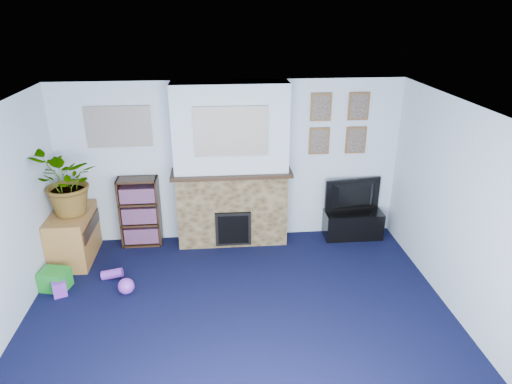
{
  "coord_description": "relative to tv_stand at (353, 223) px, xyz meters",
  "views": [
    {
      "loc": [
        -0.2,
        -4.11,
        3.38
      ],
      "look_at": [
        0.26,
        0.99,
        1.24
      ],
      "focal_mm": 32.0,
      "sensor_mm": 36.0,
      "label": 1
    }
  ],
  "objects": [
    {
      "name": "floor",
      "position": [
        -1.85,
        -2.03,
        -0.23
      ],
      "size": [
        5.0,
        4.5,
        0.01
      ],
      "primitive_type": "cube",
      "color": "black",
      "rests_on": "ground"
    },
    {
      "name": "ceiling",
      "position": [
        -1.85,
        -2.03,
        2.17
      ],
      "size": [
        5.0,
        4.5,
        0.01
      ],
      "primitive_type": "cube",
      "color": "white",
      "rests_on": "wall_back"
    },
    {
      "name": "wall_back",
      "position": [
        -1.85,
        0.22,
        0.97
      ],
      "size": [
        5.0,
        0.04,
        2.4
      ],
      "primitive_type": "cube",
      "color": "silver",
      "rests_on": "ground"
    },
    {
      "name": "wall_right",
      "position": [
        0.65,
        -2.03,
        0.97
      ],
      "size": [
        0.04,
        4.5,
        2.4
      ],
      "primitive_type": "cube",
      "color": "silver",
      "rests_on": "ground"
    },
    {
      "name": "chimney_breast",
      "position": [
        -1.85,
        0.02,
        0.96
      ],
      "size": [
        1.72,
        0.5,
        2.4
      ],
      "color": "brown",
      "rests_on": "ground"
    },
    {
      "name": "collage_main",
      "position": [
        -1.85,
        -0.19,
        1.55
      ],
      "size": [
        1.0,
        0.03,
        0.68
      ],
      "primitive_type": "cube",
      "color": "gray",
      "rests_on": "chimney_breast"
    },
    {
      "name": "collage_left",
      "position": [
        -3.4,
        0.21,
        1.55
      ],
      "size": [
        0.9,
        0.03,
        0.58
      ],
      "primitive_type": "cube",
      "color": "gray",
      "rests_on": "wall_back"
    },
    {
      "name": "portrait_tl",
      "position": [
        -0.55,
        0.2,
        1.77
      ],
      "size": [
        0.3,
        0.03,
        0.4
      ],
      "primitive_type": "cube",
      "color": "brown",
      "rests_on": "wall_back"
    },
    {
      "name": "portrait_tr",
      "position": [
        -0.0,
        0.2,
        1.77
      ],
      "size": [
        0.3,
        0.03,
        0.4
      ],
      "primitive_type": "cube",
      "color": "brown",
      "rests_on": "wall_back"
    },
    {
      "name": "portrait_bl",
      "position": [
        -0.55,
        0.2,
        1.27
      ],
      "size": [
        0.3,
        0.03,
        0.4
      ],
      "primitive_type": "cube",
      "color": "brown",
      "rests_on": "wall_back"
    },
    {
      "name": "portrait_br",
      "position": [
        -0.0,
        0.2,
        1.27
      ],
      "size": [
        0.3,
        0.03,
        0.4
      ],
      "primitive_type": "cube",
      "color": "brown",
      "rests_on": "wall_back"
    },
    {
      "name": "tv_stand",
      "position": [
        0.0,
        0.0,
        0.0
      ],
      "size": [
        0.88,
        0.37,
        0.42
      ],
      "primitive_type": "cube",
      "color": "black",
      "rests_on": "ground"
    },
    {
      "name": "television",
      "position": [
        0.0,
        0.02,
        0.44
      ],
      "size": [
        0.89,
        0.23,
        0.51
      ],
      "primitive_type": "imported",
      "rotation": [
        0.0,
        0.0,
        3.28
      ],
      "color": "black",
      "rests_on": "tv_stand"
    },
    {
      "name": "bookshelf",
      "position": [
        -3.21,
        0.08,
        0.28
      ],
      "size": [
        0.58,
        0.28,
        1.05
      ],
      "color": "black",
      "rests_on": "ground"
    },
    {
      "name": "sideboard",
      "position": [
        -4.09,
        -0.28,
        0.12
      ],
      "size": [
        0.51,
        0.91,
        0.71
      ],
      "primitive_type": "cube",
      "color": "olive",
      "rests_on": "ground"
    },
    {
      "name": "potted_plant",
      "position": [
        -4.04,
        -0.33,
        0.95
      ],
      "size": [
        0.76,
        0.87,
        0.94
      ],
      "primitive_type": "imported",
      "rotation": [
        0.0,
        0.0,
        4.75
      ],
      "color": "#26661E",
      "rests_on": "sideboard"
    },
    {
      "name": "mantel_clock",
      "position": [
        -1.93,
        -0.03,
        1.0
      ],
      "size": [
        0.1,
        0.06,
        0.15
      ],
      "primitive_type": "cube",
      "color": "gold",
      "rests_on": "chimney_breast"
    },
    {
      "name": "mantel_candle",
      "position": [
        -1.55,
        -0.03,
        1.01
      ],
      "size": [
        0.06,
        0.06,
        0.18
      ],
      "primitive_type": "cylinder",
      "color": "#B2BFC6",
      "rests_on": "chimney_breast"
    },
    {
      "name": "mantel_teddy",
      "position": [
        -2.48,
        -0.03,
        0.99
      ],
      "size": [
        0.12,
        0.12,
        0.12
      ],
      "primitive_type": "sphere",
      "color": "slate",
      "rests_on": "chimney_breast"
    },
    {
      "name": "mantel_can",
      "position": [
        -1.13,
        -0.03,
        0.99
      ],
      "size": [
        0.06,
        0.06,
        0.12
      ],
      "primitive_type": "cylinder",
      "color": "purple",
      "rests_on": "chimney_breast"
    },
    {
      "name": "green_crate",
      "position": [
        -4.15,
        -1.03,
        -0.08
      ],
      "size": [
        0.39,
        0.34,
        0.27
      ],
      "primitive_type": "cube",
      "rotation": [
        0.0,
        0.0,
        -0.24
      ],
      "color": "#198C26",
      "rests_on": "ground"
    },
    {
      "name": "toy_ball",
      "position": [
        -3.24,
        -1.22,
        -0.14
      ],
      "size": [
        0.2,
        0.2,
        0.2
      ],
      "primitive_type": "sphere",
      "color": "purple",
      "rests_on": "ground"
    },
    {
      "name": "toy_block",
      "position": [
        -4.06,
        -1.18,
        -0.12
      ],
      "size": [
        0.21,
        0.21,
        0.19
      ],
      "primitive_type": "cube",
      "rotation": [
        0.0,
        0.0,
        0.37
      ],
      "color": "purple",
      "rests_on": "ground"
    },
    {
      "name": "toy_tube",
      "position": [
        -3.48,
        -0.87,
        -0.15
      ],
      "size": [
        0.28,
        0.12,
        0.16
      ],
      "primitive_type": "cylinder",
      "rotation": [
        0.0,
        1.43,
        0.0
      ],
      "color": "purple",
      "rests_on": "ground"
    }
  ]
}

